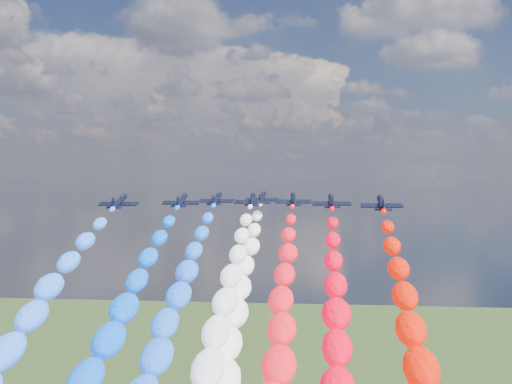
# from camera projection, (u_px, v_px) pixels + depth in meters

# --- Properties ---
(jet_0) EXTENTS (8.43, 11.53, 5.48)m
(jet_0) POSITION_uv_depth(u_px,v_px,m) (119.00, 202.00, 137.55)
(jet_0) COLOR black
(jet_1) EXTENTS (8.46, 11.55, 5.48)m
(jet_1) POSITION_uv_depth(u_px,v_px,m) (182.00, 201.00, 143.52)
(jet_1) COLOR black
(trail_1) EXTENTS (6.42, 106.30, 48.40)m
(trail_1) POSITION_uv_depth(u_px,v_px,m) (99.00, 375.00, 89.85)
(trail_1) COLOR blue
(jet_2) EXTENTS (8.98, 11.92, 5.48)m
(jet_2) POSITION_uv_depth(u_px,v_px,m) (217.00, 199.00, 153.90)
(jet_2) COLOR black
(trail_2) EXTENTS (6.42, 106.30, 48.40)m
(trail_2) POSITION_uv_depth(u_px,v_px,m) (161.00, 354.00, 100.23)
(trail_2) COLOR blue
(jet_3) EXTENTS (8.78, 11.78, 5.48)m
(jet_3) POSITION_uv_depth(u_px,v_px,m) (252.00, 200.00, 148.27)
(jet_3) COLOR black
(trail_3) EXTENTS (6.42, 106.30, 48.40)m
(trail_3) POSITION_uv_depth(u_px,v_px,m) (214.00, 365.00, 94.61)
(trail_3) COLOR white
(jet_4) EXTENTS (9.06, 11.98, 5.48)m
(jet_4) POSITION_uv_depth(u_px,v_px,m) (262.00, 198.00, 161.66)
(jet_4) COLOR black
(trail_4) EXTENTS (6.42, 106.30, 48.40)m
(trail_4) POSITION_uv_depth(u_px,v_px,m) (233.00, 341.00, 107.99)
(trail_4) COLOR white
(jet_5) EXTENTS (8.94, 11.90, 5.48)m
(jet_5) POSITION_uv_depth(u_px,v_px,m) (293.00, 200.00, 149.80)
(jet_5) COLOR black
(trail_5) EXTENTS (6.42, 106.30, 48.40)m
(trail_5) POSITION_uv_depth(u_px,v_px,m) (278.00, 362.00, 96.14)
(trail_5) COLOR red
(jet_6) EXTENTS (8.59, 11.64, 5.48)m
(jet_6) POSITION_uv_depth(u_px,v_px,m) (332.00, 202.00, 139.04)
(jet_6) COLOR black
(jet_7) EXTENTS (8.47, 11.56, 5.48)m
(jet_7) POSITION_uv_depth(u_px,v_px,m) (381.00, 204.00, 129.57)
(jet_7) COLOR black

